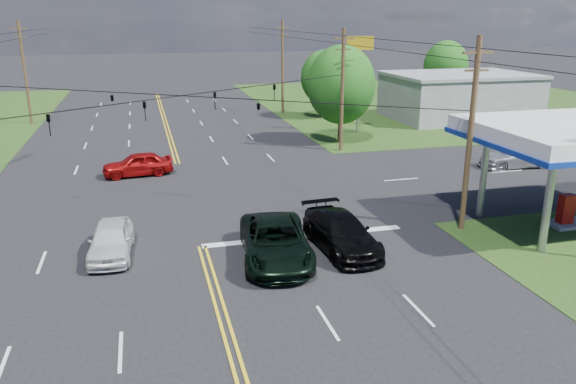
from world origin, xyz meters
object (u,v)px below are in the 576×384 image
object	(u,v)px
pole_se	(470,133)
pole_right_far	(283,66)
tree_right_b	(324,77)
tree_far_r	(446,66)
pickup_dkgreen	(275,241)
pickup_white	(111,240)
pole_ne	(342,89)
tree_right_a	(341,85)
retail_ne	(459,97)
suv_black	(341,232)
pole_left_far	(25,71)

from	to	relation	value
pole_se	pole_right_far	distance (m)	37.00
tree_right_b	tree_far_r	size ratio (longest dim) A/B	0.93
tree_far_r	pickup_dkgreen	size ratio (longest dim) A/B	1.22
tree_right_b	pickup_white	world-z (taller)	tree_right_b
pole_ne	pickup_dkgreen	xyz separation A→B (m)	(-10.00, -19.27, -4.05)
pole_ne	pole_right_far	xyz separation A→B (m)	(0.00, 19.00, 0.25)
pole_right_far	tree_right_a	size ratio (longest dim) A/B	1.22
tree_far_r	pickup_dkgreen	xyz separation A→B (m)	(-31.00, -40.27, -3.68)
retail_ne	pickup_white	bearing A→B (deg)	-140.55
pole_right_far	pole_ne	bearing A→B (deg)	-90.00
retail_ne	tree_right_a	size ratio (longest dim) A/B	1.71
pole_right_far	suv_black	size ratio (longest dim) A/B	1.78
pole_ne	suv_black	distance (m)	20.48
tree_right_a	tree_far_r	distance (m)	26.91
pole_ne	tree_right_a	bearing A→B (deg)	71.57
pole_left_far	tree_right_a	distance (m)	31.39
pole_se	tree_right_b	size ratio (longest dim) A/B	1.34
tree_right_a	pole_right_far	bearing A→B (deg)	93.58
retail_ne	pole_ne	size ratio (longest dim) A/B	1.47
pickup_white	tree_far_r	bearing A→B (deg)	48.71
pole_right_far	pickup_white	size ratio (longest dim) A/B	2.23
retail_ne	tree_right_b	size ratio (longest dim) A/B	1.98
tree_right_a	tree_far_r	xyz separation A→B (m)	(20.00, 18.00, -0.33)
tree_right_b	pole_se	bearing A→B (deg)	-96.05
retail_ne	pole_right_far	world-z (taller)	pole_right_far
pole_right_far	tree_right_b	distance (m)	5.40
tree_far_r	suv_black	bearing A→B (deg)	-124.88
pole_ne	pole_se	bearing A→B (deg)	-90.00
pole_left_far	tree_right_b	xyz separation A→B (m)	(29.50, -4.00, -0.95)
tree_right_a	tree_right_b	xyz separation A→B (m)	(2.50, 12.00, -0.65)
pole_se	pole_right_far	world-z (taller)	pole_right_far
pole_left_far	pickup_dkgreen	size ratio (longest dim) A/B	1.60
tree_right_a	retail_ne	bearing A→B (deg)	26.57
retail_ne	pole_se	distance (m)	33.72
pole_right_far	tree_far_r	xyz separation A→B (m)	(21.00, 2.00, -0.62)
retail_ne	pole_left_far	bearing A→B (deg)	169.46
tree_right_b	pickup_white	distance (m)	38.17
pickup_dkgreen	tree_right_a	bearing A→B (deg)	71.04
retail_ne	suv_black	bearing A→B (deg)	-128.54
pole_right_far	pickup_dkgreen	size ratio (longest dim) A/B	1.60
suv_black	pole_ne	bearing A→B (deg)	66.40
tree_right_b	tree_far_r	bearing A→B (deg)	18.92
pole_right_far	pickup_dkgreen	xyz separation A→B (m)	(-10.00, -38.27, -4.30)
retail_ne	pole_right_far	distance (m)	19.02
pole_right_far	tree_right_a	xyz separation A→B (m)	(1.00, -16.00, -0.30)
pole_ne	tree_right_a	distance (m)	3.16
pole_ne	suv_black	size ratio (longest dim) A/B	1.69
retail_ne	tree_right_a	distance (m)	18.09
tree_right_b	pickup_dkgreen	xyz separation A→B (m)	(-13.50, -34.27, -3.35)
pickup_white	pole_se	bearing A→B (deg)	0.36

